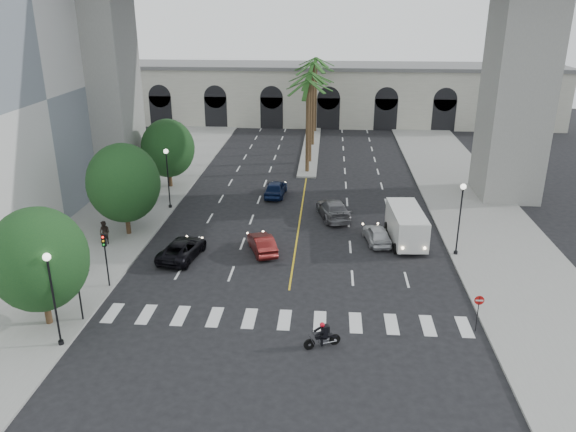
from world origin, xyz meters
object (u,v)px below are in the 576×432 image
object	(u,v)px
traffic_signal_near	(78,282)
car_d	(333,209)
cargo_van	(406,225)
pedestrian_b	(105,233)
do_not_enter_sign	(479,306)
lamp_post_left_far	(168,173)
motorcycle_rider	(323,336)
traffic_signal_far	(105,251)
lamp_post_left_near	(53,292)
car_e	(276,188)
lamp_post_right	(460,213)
car_a	(377,234)
car_b	(262,243)
pedestrian_a	(84,257)
car_c	(182,249)

from	to	relation	value
traffic_signal_near	car_d	size ratio (longest dim) A/B	0.69
traffic_signal_near	cargo_van	world-z (taller)	traffic_signal_near
pedestrian_b	do_not_enter_sign	size ratio (longest dim) A/B	0.81
lamp_post_left_far	cargo_van	bearing A→B (deg)	-16.56
do_not_enter_sign	motorcycle_rider	bearing A→B (deg)	-164.72
traffic_signal_far	cargo_van	distance (m)	21.31
lamp_post_left_near	traffic_signal_far	size ratio (longest dim) A/B	1.47
traffic_signal_near	traffic_signal_far	bearing A→B (deg)	90.00
lamp_post_left_near	car_e	xyz separation A→B (m)	(8.81, 25.18, -2.48)
lamp_post_right	car_a	bearing A→B (deg)	160.13
lamp_post_right	do_not_enter_sign	world-z (taller)	lamp_post_right
traffic_signal_near	car_a	xyz separation A→B (m)	(17.29, 12.46, -1.84)
car_b	car_e	bearing A→B (deg)	-109.08
lamp_post_right	pedestrian_b	world-z (taller)	lamp_post_right
lamp_post_left_far	lamp_post_right	world-z (taller)	same
lamp_post_left_near	lamp_post_right	world-z (taller)	same
traffic_signal_near	motorcycle_rider	bearing A→B (deg)	-6.23
lamp_post_left_far	lamp_post_right	size ratio (longest dim) A/B	1.00
car_a	cargo_van	distance (m)	2.28
motorcycle_rider	car_e	xyz separation A→B (m)	(-4.81, 24.16, 0.08)
traffic_signal_near	traffic_signal_far	distance (m)	4.00
lamp_post_left_near	car_a	distance (m)	23.08
car_d	pedestrian_a	size ratio (longest dim) A/B	2.67
lamp_post_left_near	motorcycle_rider	bearing A→B (deg)	4.30
car_d	lamp_post_left_near	bearing A→B (deg)	41.71
lamp_post_left_near	pedestrian_a	distance (m)	8.99
traffic_signal_far	lamp_post_right	bearing A→B (deg)	15.98
lamp_post_left_far	do_not_enter_sign	world-z (taller)	lamp_post_left_far
car_a	cargo_van	bearing A→B (deg)	177.07
car_a	cargo_van	size ratio (longest dim) A/B	0.65
car_b	cargo_van	xyz separation A→B (m)	(10.49, 2.57, 0.74)
car_e	pedestrian_a	xyz separation A→B (m)	(-11.05, -16.73, 0.39)
do_not_enter_sign	pedestrian_b	bearing A→B (deg)	159.18
car_d	cargo_van	distance (m)	7.19
car_c	traffic_signal_near	bearing A→B (deg)	77.81
lamp_post_left_far	car_e	world-z (taller)	lamp_post_left_far
lamp_post_left_near	pedestrian_b	world-z (taller)	lamp_post_left_near
pedestrian_a	pedestrian_b	distance (m)	4.47
car_d	car_e	xyz separation A→B (m)	(-5.34, 5.27, -0.02)
traffic_signal_far	pedestrian_a	xyz separation A→B (m)	(-2.34, 1.95, -1.37)
lamp_post_left_far	cargo_van	distance (m)	20.45
car_b	do_not_enter_sign	bearing A→B (deg)	123.48
lamp_post_left_near	pedestrian_b	bearing A→B (deg)	101.44
lamp_post_right	lamp_post_left_near	bearing A→B (deg)	-150.31
lamp_post_left_near	lamp_post_left_far	xyz separation A→B (m)	(0.00, 21.00, 0.00)
pedestrian_a	traffic_signal_far	bearing A→B (deg)	-70.22
traffic_signal_near	pedestrian_b	world-z (taller)	traffic_signal_near
motorcycle_rider	car_d	xyz separation A→B (m)	(0.53, 18.89, 0.10)
car_b	pedestrian_a	xyz separation A→B (m)	(-11.29, -4.17, 0.47)
motorcycle_rider	cargo_van	distance (m)	15.37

